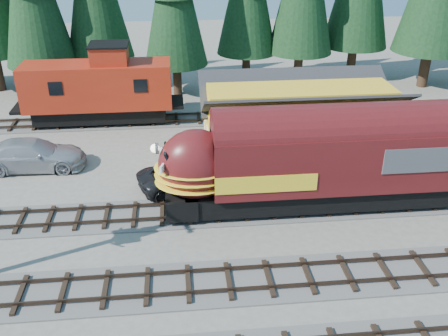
{
  "coord_description": "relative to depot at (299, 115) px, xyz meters",
  "views": [
    {
      "loc": [
        -7.97,
        -19.34,
        14.65
      ],
      "look_at": [
        -5.6,
        4.0,
        2.7
      ],
      "focal_mm": 40.0,
      "sensor_mm": 36.0,
      "label": 1
    }
  ],
  "objects": [
    {
      "name": "depot",
      "position": [
        0.0,
        0.0,
        0.0
      ],
      "size": [
        12.8,
        7.0,
        5.3
      ],
      "color": "yellow",
      "rests_on": "ground"
    },
    {
      "name": "caboose",
      "position": [
        -13.75,
        7.5,
        -0.14
      ],
      "size": [
        11.07,
        3.21,
        5.76
      ],
      "color": "black",
      "rests_on": "ground"
    },
    {
      "name": "track_spur",
      "position": [
        -10.0,
        7.5,
        -2.9
      ],
      "size": [
        32.0,
        3.2,
        0.33
      ],
      "color": "#4C4947",
      "rests_on": "ground"
    },
    {
      "name": "locomotive",
      "position": [
        -1.15,
        -6.5,
        -0.31
      ],
      "size": [
        16.81,
        3.34,
        4.57
      ],
      "color": "black",
      "rests_on": "ground"
    },
    {
      "name": "pickup_truck_b",
      "position": [
        -17.25,
        0.0,
        -2.0
      ],
      "size": [
        6.66,
        2.81,
        1.92
      ],
      "primitive_type": "imported",
      "rotation": [
        0.0,
        0.0,
        1.55
      ],
      "color": "#A4A5AB",
      "rests_on": "ground"
    },
    {
      "name": "pickup_truck_a",
      "position": [
        -7.46,
        -3.49,
        -2.14
      ],
      "size": [
        6.45,
        4.48,
        1.64
      ],
      "primitive_type": "imported",
      "rotation": [
        0.0,
        0.0,
        1.9
      ],
      "color": "black",
      "rests_on": "ground"
    },
    {
      "name": "ground",
      "position": [
        0.0,
        -10.5,
        -2.96
      ],
      "size": [
        120.0,
        120.0,
        0.0
      ],
      "primitive_type": "plane",
      "color": "#6B665B",
      "rests_on": "ground"
    }
  ]
}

